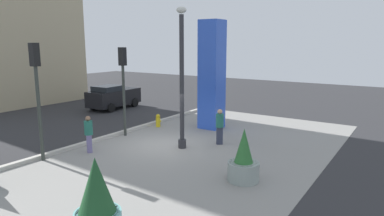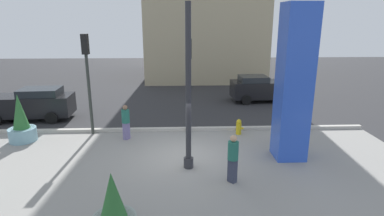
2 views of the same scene
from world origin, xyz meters
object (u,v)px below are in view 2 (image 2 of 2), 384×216
Objects in this scene: traffic_light_corner at (189,71)px; car_passing_lane at (30,104)px; lamp_post at (188,88)px; pedestrian_crossing at (126,121)px; fire_hydrant at (239,127)px; potted_plant_near_left at (114,216)px; car_curb_east at (261,88)px; traffic_light_far_side at (87,68)px; potted_plant_mid_plaza at (21,124)px; pedestrian_by_curb at (233,156)px; art_pillar_blue at (294,84)px.

car_passing_lane is at bearing 163.54° from traffic_light_corner.
lamp_post is 4.61m from pedestrian_crossing.
fire_hydrant is 0.46× the size of pedestrian_crossing.
potted_plant_near_left is 15.45m from car_curb_east.
fire_hydrant is at bearing -2.64° from traffic_light_far_side.
car_passing_lane is (-13.64, -3.53, 0.01)m from car_curb_east.
potted_plant_mid_plaza is 2.92× the size of fire_hydrant.
traffic_light_corner is (4.63, -0.08, -0.15)m from traffic_light_far_side.
pedestrian_by_curb is at bearing -39.46° from traffic_light_far_side.
traffic_light_far_side reaches higher than pedestrian_crossing.
lamp_post reaches higher than potted_plant_mid_plaza.
fire_hydrant is at bearing 58.92° from potted_plant_near_left.
traffic_light_far_side is 1.05× the size of traffic_light_corner.
traffic_light_corner is at bearing 13.32° from pedestrian_crossing.
pedestrian_by_curb is at bearing -142.85° from art_pillar_blue.
car_curb_east is at bearing 50.36° from traffic_light_corner.
pedestrian_by_curb is at bearing -24.83° from potted_plant_mid_plaza.
art_pillar_blue is 9.26m from car_curb_east.
potted_plant_near_left is 8.26m from traffic_light_corner.
pedestrian_by_curb is at bearing -74.55° from traffic_light_corner.
pedestrian_crossing is at bearing 162.09° from art_pillar_blue.
art_pillar_blue is at bearing 37.15° from pedestrian_by_curb.
fire_hydrant is at bearing -112.60° from car_curb_east.
potted_plant_mid_plaza reaches higher than fire_hydrant.
fire_hydrant is 7.59m from traffic_light_far_side.
pedestrian_by_curb is (5.97, -4.91, -2.25)m from traffic_light_far_side.
pedestrian_by_curb is (9.94, -7.37, 0.06)m from car_passing_lane.
pedestrian_by_curb is at bearing -38.17° from lamp_post.
lamp_post is 5.04m from fire_hydrant.
fire_hydrant is 3.60m from traffic_light_corner.
traffic_light_far_side is at bearing 156.35° from pedestrian_crossing.
art_pillar_blue reaches higher than traffic_light_far_side.
potted_plant_mid_plaza is 1.17× the size of potted_plant_near_left.
pedestrian_crossing is at bearing -175.24° from fire_hydrant.
car_curb_east reaches higher than pedestrian_by_curb.
potted_plant_mid_plaza is 1.34× the size of pedestrian_crossing.
traffic_light_far_side is 2.89× the size of pedestrian_crossing.
pedestrian_crossing is at bearing 135.50° from pedestrian_by_curb.
potted_plant_near_left is at bearing -71.59° from traffic_light_far_side.
potted_plant_mid_plaza reaches higher than pedestrian_by_curb.
art_pillar_blue is at bearing -23.42° from car_passing_lane.
lamp_post is 3.32× the size of potted_plant_near_left.
art_pillar_blue reaches higher than traffic_light_corner.
car_curb_east is (5.15, 9.77, -2.16)m from lamp_post.
traffic_light_corner is at bearing -16.46° from car_passing_lane.
car_curb_east is at bearing 14.52° from car_passing_lane.
traffic_light_far_side is (-7.04, 0.32, 2.82)m from fire_hydrant.
potted_plant_mid_plaza is at bearing 128.42° from potted_plant_near_left.
art_pillar_blue is 7.44m from pedestrian_crossing.
traffic_light_corner is at bearing 74.92° from potted_plant_near_left.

